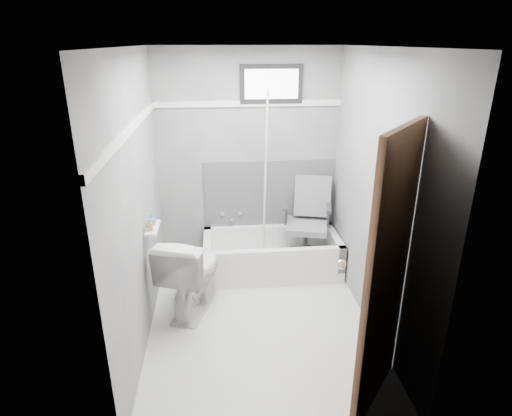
{
  "coord_description": "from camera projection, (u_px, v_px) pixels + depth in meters",
  "views": [
    {
      "loc": [
        -0.35,
        -3.31,
        2.44
      ],
      "look_at": [
        0.0,
        0.35,
        1.0
      ],
      "focal_mm": 30.0,
      "sensor_mm": 36.0,
      "label": 1
    }
  ],
  "objects": [
    {
      "name": "backerboard",
      "position": [
        270.0,
        194.0,
        4.91
      ],
      "size": [
        1.5,
        0.02,
        0.78
      ],
      "primitive_type": "cube",
      "color": "#4C4C4F",
      "rests_on": "wall_back"
    },
    {
      "name": "trim_left",
      "position": [
        131.0,
        129.0,
        3.24
      ],
      "size": [
        0.02,
        2.6,
        0.06
      ],
      "primitive_type": "cube",
      "color": "white",
      "rests_on": "wall_left"
    },
    {
      "name": "shelf",
      "position": [
        153.0,
        228.0,
        3.77
      ],
      "size": [
        0.1,
        0.32,
        0.02
      ],
      "primitive_type": "cube",
      "color": "silver",
      "rests_on": "wall_left"
    },
    {
      "name": "bathtub",
      "position": [
        271.0,
        254.0,
        4.79
      ],
      "size": [
        1.5,
        0.7,
        0.42
      ],
      "primitive_type": null,
      "color": "white",
      "rests_on": "floor"
    },
    {
      "name": "ceiling",
      "position": [
        261.0,
        47.0,
        3.11
      ],
      "size": [
        2.6,
        2.6,
        0.0
      ],
      "primitive_type": "plane",
      "rotation": [
        3.14,
        0.0,
        0.0
      ],
      "color": "silver",
      "rests_on": "floor"
    },
    {
      "name": "wall_front",
      "position": [
        284.0,
        283.0,
        2.34
      ],
      "size": [
        2.0,
        0.02,
        2.4
      ],
      "primitive_type": "cube",
      "color": "slate",
      "rests_on": "floor"
    },
    {
      "name": "wall_back",
      "position": [
        248.0,
        160.0,
        4.75
      ],
      "size": [
        2.0,
        0.02,
        2.4
      ],
      "primitive_type": "cube",
      "color": "slate",
      "rests_on": "floor"
    },
    {
      "name": "floor",
      "position": [
        260.0,
        321.0,
        3.99
      ],
      "size": [
        2.6,
        2.6,
        0.0
      ],
      "primitive_type": "plane",
      "color": "white",
      "rests_on": "ground"
    },
    {
      "name": "faucet",
      "position": [
        231.0,
        216.0,
        4.95
      ],
      "size": [
        0.26,
        0.1,
        0.16
      ],
      "primitive_type": null,
      "color": "silver",
      "rests_on": "wall_back"
    },
    {
      "name": "wall_left",
      "position": [
        137.0,
        205.0,
        3.46
      ],
      "size": [
        0.02,
        2.6,
        2.4
      ],
      "primitive_type": "cube",
      "color": "slate",
      "rests_on": "floor"
    },
    {
      "name": "office_chair",
      "position": [
        307.0,
        221.0,
        4.74
      ],
      "size": [
        0.64,
        0.64,
        0.92
      ],
      "primitive_type": null,
      "rotation": [
        0.0,
        0.0,
        -0.25
      ],
      "color": "slate",
      "rests_on": "bathtub"
    },
    {
      "name": "trim_back",
      "position": [
        248.0,
        104.0,
        4.52
      ],
      "size": [
        2.0,
        0.02,
        0.06
      ],
      "primitive_type": "cube",
      "color": "white",
      "rests_on": "wall_back"
    },
    {
      "name": "soap_bottle_a",
      "position": [
        150.0,
        225.0,
        3.67
      ],
      "size": [
        0.06,
        0.06,
        0.11
      ],
      "primitive_type": "imported",
      "rotation": [
        0.0,
        0.0,
        0.22
      ],
      "color": "#A68553",
      "rests_on": "shelf"
    },
    {
      "name": "pole",
      "position": [
        265.0,
        179.0,
        4.6
      ],
      "size": [
        0.02,
        0.34,
        1.93
      ],
      "primitive_type": "cylinder",
      "rotation": [
        0.16,
        0.0,
        0.0
      ],
      "color": "silver",
      "rests_on": "bathtub"
    },
    {
      "name": "door",
      "position": [
        447.0,
        302.0,
        2.52
      ],
      "size": [
        0.78,
        0.78,
        2.0
      ],
      "primitive_type": null,
      "color": "brown",
      "rests_on": "floor"
    },
    {
      "name": "toilet",
      "position": [
        192.0,
        272.0,
        4.05
      ],
      "size": [
        0.69,
        0.91,
        0.79
      ],
      "primitive_type": "imported",
      "rotation": [
        0.0,
        0.0,
        2.82
      ],
      "color": "silver",
      "rests_on": "floor"
    },
    {
      "name": "window",
      "position": [
        271.0,
        84.0,
        4.46
      ],
      "size": [
        0.66,
        0.04,
        0.4
      ],
      "primitive_type": null,
      "color": "black",
      "rests_on": "wall_back"
    },
    {
      "name": "wall_right",
      "position": [
        377.0,
        197.0,
        3.64
      ],
      "size": [
        0.02,
        2.6,
        2.4
      ],
      "primitive_type": "cube",
      "color": "slate",
      "rests_on": "floor"
    },
    {
      "name": "soap_bottle_b",
      "position": [
        152.0,
        219.0,
        3.8
      ],
      "size": [
        0.1,
        0.1,
        0.1
      ],
      "primitive_type": "imported",
      "rotation": [
        0.0,
        0.0,
        0.54
      ],
      "color": "teal",
      "rests_on": "shelf"
    }
  ]
}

